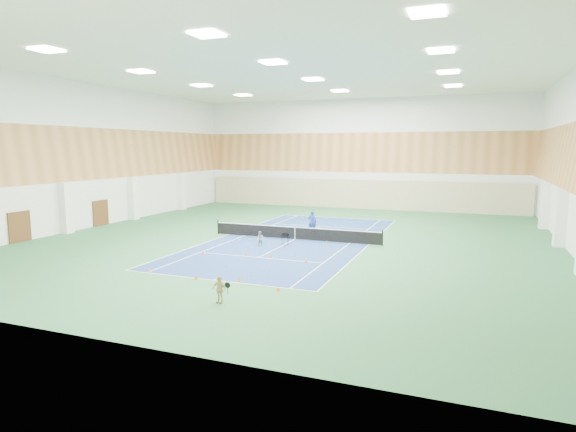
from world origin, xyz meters
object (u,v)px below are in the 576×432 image
Objects in this scene: tennis_net at (295,232)px; coach at (312,222)px; child_court at (260,239)px; child_apron at (219,289)px; ball_cart at (285,239)px.

tennis_net is 2.99m from coach.
child_court is (-1.71, -6.10, -0.39)m from coach.
coach is 1.75× the size of child_court.
tennis_net is at bearing 64.37° from child_court.
child_apron reaches higher than child_court.
ball_cart is at bearing 80.30° from coach.
child_apron reaches higher than tennis_net.
tennis_net is 3.43m from child_court.
child_court is 1.77m from ball_cart.
coach is 6.35m from child_court.
ball_cart is (-1.98, 12.83, -0.19)m from child_apron.
coach is 1.50× the size of child_apron.
tennis_net is 2.12m from ball_cart.
tennis_net reaches higher than ball_cart.
coach reaches higher than child_court.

